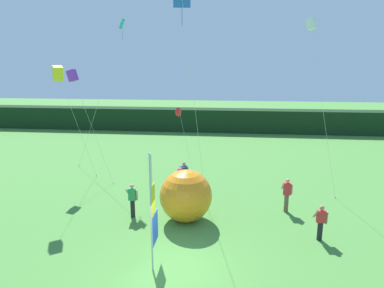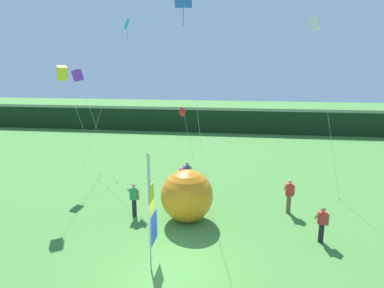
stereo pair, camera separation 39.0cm
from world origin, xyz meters
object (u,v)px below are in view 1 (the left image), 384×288
object	(u,v)px
person_near_banner	(287,194)
kite_cyan_diamond_2	(117,41)
kite_white_box_3	(311,25)
kite_blue_diamond_1	(183,8)
person_far_right	(321,222)
person_mid_field	(132,199)
kite_yellow_box_0	(58,74)
kite_purple_box_4	(73,76)
banner_flag	(153,212)
inflatable_balloon	(186,196)
kite_red_delta_5	(180,112)
person_far_left	(184,174)

from	to	relation	value
person_near_banner	kite_cyan_diamond_2	size ratio (longest dim) A/B	0.17
person_near_banner	kite_white_box_3	size ratio (longest dim) A/B	0.18
person_near_banner	kite_cyan_diamond_2	distance (m)	14.14
kite_blue_diamond_1	kite_white_box_3	distance (m)	7.91
person_far_right	person_mid_field	bearing A→B (deg)	171.20
person_far_right	kite_yellow_box_0	bearing A→B (deg)	164.20
person_near_banner	kite_purple_box_4	world-z (taller)	kite_purple_box_4
kite_yellow_box_0	kite_cyan_diamond_2	bearing A→B (deg)	70.53
person_mid_field	kite_cyan_diamond_2	bearing A→B (deg)	111.03
banner_flag	person_near_banner	world-z (taller)	banner_flag
person_mid_field	kite_yellow_box_0	size ratio (longest dim) A/B	0.23
person_near_banner	kite_blue_diamond_1	distance (m)	10.11
person_near_banner	person_far_right	world-z (taller)	person_near_banner
person_mid_field	kite_purple_box_4	world-z (taller)	kite_purple_box_4
person_far_right	inflatable_balloon	size ratio (longest dim) A/B	0.63
kite_blue_diamond_1	kite_red_delta_5	bearing A→B (deg)	100.15
kite_yellow_box_0	kite_blue_diamond_1	world-z (taller)	kite_blue_diamond_1
kite_yellow_box_0	kite_red_delta_5	bearing A→B (deg)	37.65
person_far_left	kite_yellow_box_0	distance (m)	8.96
person_near_banner	kite_cyan_diamond_2	bearing A→B (deg)	151.09
person_near_banner	kite_red_delta_5	world-z (taller)	kite_red_delta_5
person_far_right	kite_cyan_diamond_2	distance (m)	16.18
inflatable_balloon	kite_white_box_3	distance (m)	11.37
kite_cyan_diamond_2	kite_red_delta_5	xyz separation A→B (m)	(4.08, -0.34, -4.53)
kite_red_delta_5	kite_white_box_3	bearing A→B (deg)	-14.10
kite_blue_diamond_1	kite_cyan_diamond_2	size ratio (longest dim) A/B	1.05
kite_cyan_diamond_2	person_far_right	bearing A→B (deg)	-36.95
person_near_banner	kite_red_delta_5	xyz separation A→B (m)	(-6.21, 5.34, 3.31)
person_mid_field	kite_white_box_3	xyz separation A→B (m)	(8.85, 4.92, 8.44)
kite_white_box_3	kite_red_delta_5	distance (m)	9.28
inflatable_balloon	kite_white_box_3	xyz separation A→B (m)	(6.23, 4.99, 8.10)
kite_white_box_3	person_far_left	bearing A→B (deg)	-174.78
kite_blue_diamond_1	inflatable_balloon	bearing A→B (deg)	-67.86
kite_cyan_diamond_2	kite_white_box_3	world-z (taller)	kite_cyan_diamond_2
kite_purple_box_4	kite_red_delta_5	bearing A→B (deg)	9.50
banner_flag	inflatable_balloon	size ratio (longest dim) A/B	1.77
inflatable_balloon	person_mid_field	bearing A→B (deg)	178.54
banner_flag	kite_yellow_box_0	size ratio (longest dim) A/B	0.61
kite_yellow_box_0	kite_red_delta_5	distance (m)	7.74
person_mid_field	person_far_left	bearing A→B (deg)	65.55
inflatable_balloon	kite_cyan_diamond_2	world-z (taller)	kite_cyan_diamond_2
kite_white_box_3	kite_purple_box_4	size ratio (longest dim) A/B	1.39
banner_flag	person_far_left	distance (m)	8.33
kite_blue_diamond_1	person_near_banner	bearing A→B (deg)	14.18
person_mid_field	kite_red_delta_5	size ratio (longest dim) A/B	0.37
person_far_left	person_mid_field	bearing A→B (deg)	-114.45
banner_flag	person_far_left	world-z (taller)	banner_flag
person_far_right	kite_red_delta_5	size ratio (longest dim) A/B	0.34
kite_white_box_3	inflatable_balloon	bearing A→B (deg)	-141.30
person_far_left	inflatable_balloon	xyz separation A→B (m)	(0.68, -4.36, 0.39)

